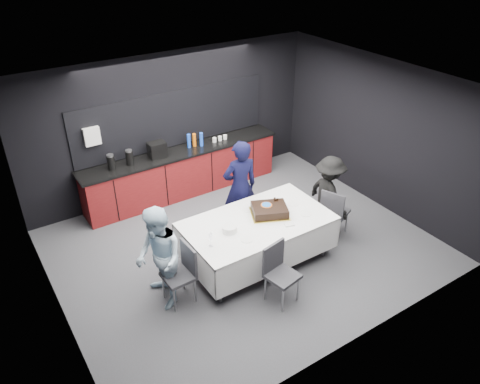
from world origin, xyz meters
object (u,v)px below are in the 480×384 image
Objects in this scene: party_table at (257,228)px; chair_left at (183,270)px; chair_right at (334,210)px; chair_near at (278,269)px; person_center at (240,187)px; champagne_flute at (211,237)px; person_right at (329,195)px; cake_assembly at (270,210)px; plate_stack at (229,229)px; person_left at (159,258)px.

chair_left is at bearing -174.02° from party_table.
chair_near is (-1.74, -0.72, 0.00)m from chair_right.
champagne_flute is at bearing 50.12° from person_center.
person_right reaches higher than party_table.
person_center is at bearing 90.47° from cake_assembly.
cake_assembly is 1.29m from chair_right.
plate_stack is 0.96m from chair_near.
person_center is at bearing 49.33° from plate_stack.
party_table is 1.62× the size of person_right.
cake_assembly is at bearing 93.89° from person_right.
party_table is 1.00m from champagne_flute.
chair_right is (2.02, -0.15, -0.30)m from plate_stack.
champagne_flute is at bearing -159.10° from plate_stack.
person_center reaches higher than person_right.
person_center is at bearing 73.86° from party_table.
cake_assembly is at bearing 9.97° from party_table.
plate_stack is at bearing 57.70° from person_center.
plate_stack is at bearing 95.49° from person_right.
party_table is 3.17× the size of cake_assembly.
chair_near is (-0.24, -0.89, -0.11)m from party_table.
chair_left is at bearing 97.56° from person_right.
person_center is 1.10× the size of person_left.
person_left reaches higher than cake_assembly.
cake_assembly is 1.23m from champagne_flute.
party_table is at bearing 173.86° from chair_right.
plate_stack is 2.05m from chair_right.
chair_near is (1.16, -0.74, 0.00)m from chair_left.
chair_left is at bearing 179.72° from chair_right.
person_right is at bearing 1.77° from plate_stack.
chair_near is 1.88m from person_center.
party_table is at bearing 10.38° from champagne_flute.
chair_left is 1.37m from chair_near.
chair_near is at bearing 121.36° from person_right.
champagne_flute is 0.24× the size of chair_left.
party_table is at bearing 95.60° from person_right.
chair_right is (2.44, 0.01, -0.40)m from champagne_flute.
cake_assembly is 0.85m from person_center.
chair_left is at bearing 40.60° from person_center.
plate_stack is at bearing 94.80° from person_left.
champagne_flute reaches higher than chair_right.
chair_near is 1.70m from person_left.
person_right is at bearing 27.64° from chair_near.
person_left is (-1.96, -0.08, -0.06)m from cake_assembly.
plate_stack is at bearing -175.65° from cake_assembly.
cake_assembly is 0.79× the size of chair_near.
person_left is at bearing -177.74° from cake_assembly.
cake_assembly is at bearing 170.39° from chair_right.
chair_left reaches higher than party_table.
person_right reaches higher than plate_stack.
person_center is (-0.01, 0.85, 0.01)m from cake_assembly.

